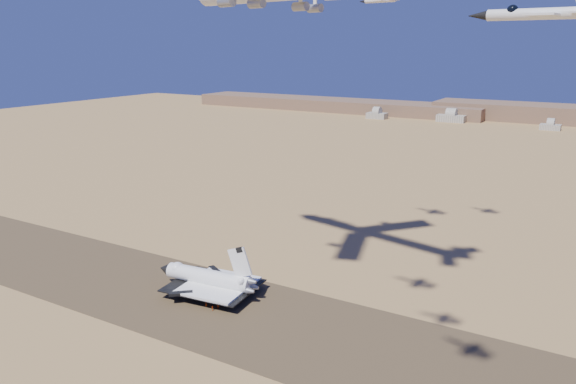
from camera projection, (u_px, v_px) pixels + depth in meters
The scene contains 9 objects.
ground at pixel (233, 312), 177.33m from camera, with size 1200.00×1200.00×0.00m, color #A48448.
runway at pixel (233, 312), 177.32m from camera, with size 600.00×50.00×0.06m, color brown.
hangars at pixel (446, 118), 605.76m from camera, with size 200.50×29.50×30.00m.
shuttle at pixel (208, 279), 189.66m from camera, with size 38.22×25.91×18.77m.
crew_a at pixel (206, 305), 180.36m from camera, with size 0.61×0.40×1.67m, color #E1480D.
crew_b at pixel (218, 306), 179.18m from camera, with size 0.89×0.52×1.84m, color #E1480D.
crew_c at pixel (212, 308), 177.94m from camera, with size 0.96×0.49×1.64m, color #E1480D.
chase_jet_d at pixel (535, 14), 66.11m from camera, with size 14.83×8.14×3.70m.
chase_jet_e at pixel (380, 0), 207.83m from camera, with size 16.26×9.11×4.08m.
Camera 1 is at (97.38, -130.33, 82.03)m, focal length 35.00 mm.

